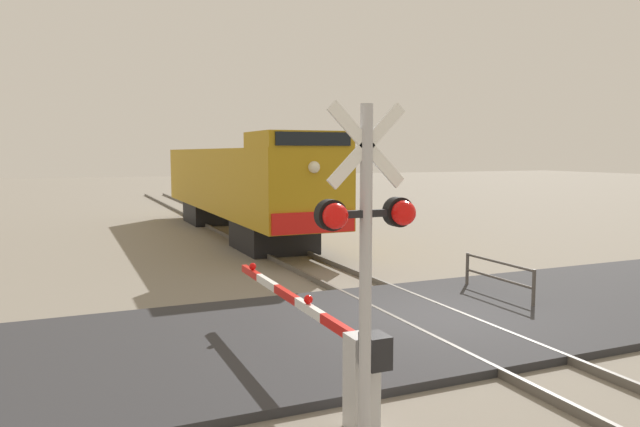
{
  "coord_description": "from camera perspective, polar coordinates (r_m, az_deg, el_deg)",
  "views": [
    {
      "loc": [
        -6.84,
        -10.06,
        3.48
      ],
      "look_at": [
        -1.13,
        3.16,
        2.01
      ],
      "focal_mm": 33.51,
      "sensor_mm": 36.0,
      "label": 1
    }
  ],
  "objects": [
    {
      "name": "crossing_signal",
      "position": [
        6.62,
        4.48,
        -2.64
      ],
      "size": [
        1.18,
        0.33,
        4.03
      ],
      "color": "#ADADB2",
      "rests_on": "ground_plane"
    },
    {
      "name": "rail_track_left",
      "position": [
        12.26,
        7.79,
        -10.34
      ],
      "size": [
        0.08,
        80.0,
        0.15
      ],
      "primitive_type": "cube",
      "color": "#59544C",
      "rests_on": "ground_plane"
    },
    {
      "name": "ground_plane",
      "position": [
        12.65,
        10.61,
        -10.23
      ],
      "size": [
        160.0,
        160.0,
        0.0
      ],
      "primitive_type": "plane",
      "color": "gray"
    },
    {
      "name": "rail_track_right",
      "position": [
        13.03,
        13.27,
        -9.46
      ],
      "size": [
        0.08,
        80.0,
        0.15
      ],
      "primitive_type": "cube",
      "color": "#59544C",
      "rests_on": "ground_plane"
    },
    {
      "name": "locomotive",
      "position": [
        25.47,
        -7.76,
        2.85
      ],
      "size": [
        2.82,
        16.96,
        4.13
      ],
      "color": "black",
      "rests_on": "ground_plane"
    },
    {
      "name": "guard_railing",
      "position": [
        14.75,
        16.64,
        -5.6
      ],
      "size": [
        0.08,
        2.41,
        0.95
      ],
      "color": "#4C4742",
      "rests_on": "ground_plane"
    },
    {
      "name": "road_surface",
      "position": [
        12.63,
        10.62,
        -9.91
      ],
      "size": [
        36.0,
        5.87,
        0.14
      ],
      "primitive_type": "cube",
      "color": "#2D2D30",
      "rests_on": "ground_plane"
    },
    {
      "name": "crossing_gate",
      "position": [
        8.32,
        1.7,
        -12.72
      ],
      "size": [
        0.36,
        5.77,
        1.34
      ],
      "color": "silver",
      "rests_on": "ground_plane"
    }
  ]
}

